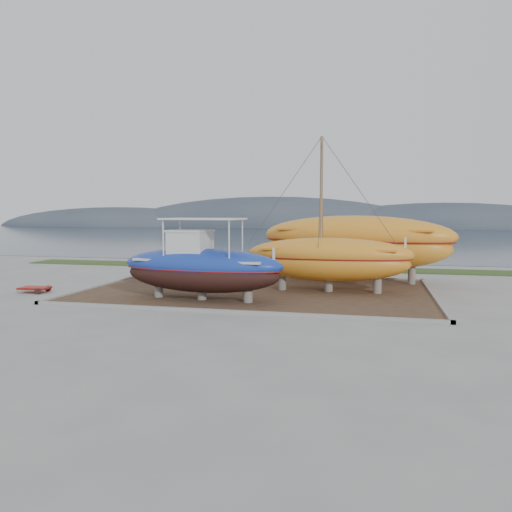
% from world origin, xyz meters
% --- Properties ---
extents(ground, '(140.00, 140.00, 0.00)m').
position_xyz_m(ground, '(0.00, 0.00, 0.00)').
color(ground, gray).
rests_on(ground, ground).
extents(dirt_patch, '(18.00, 12.00, 0.06)m').
position_xyz_m(dirt_patch, '(0.00, 4.00, 0.03)').
color(dirt_patch, '#422D1E').
rests_on(dirt_patch, ground).
extents(curb_frame, '(18.60, 12.60, 0.15)m').
position_xyz_m(curb_frame, '(0.00, 4.00, 0.07)').
color(curb_frame, gray).
rests_on(curb_frame, ground).
extents(grass_strip, '(44.00, 3.00, 0.08)m').
position_xyz_m(grass_strip, '(0.00, 15.50, 0.04)').
color(grass_strip, '#284219').
rests_on(grass_strip, ground).
extents(sea, '(260.00, 100.00, 0.04)m').
position_xyz_m(sea, '(0.00, 70.00, 0.00)').
color(sea, '#192833').
rests_on(sea, ground).
extents(mountain_ridge, '(200.00, 36.00, 20.00)m').
position_xyz_m(mountain_ridge, '(0.00, 125.00, 0.00)').
color(mountain_ridge, '#333D49').
rests_on(mountain_ridge, ground).
extents(blue_caique, '(8.37, 3.26, 3.94)m').
position_xyz_m(blue_caique, '(-1.96, 0.56, 2.03)').
color(blue_caique, '#1A38A3').
rests_on(blue_caique, dirt_patch).
extents(white_dinghy, '(4.42, 1.74, 1.32)m').
position_xyz_m(white_dinghy, '(-6.18, 6.51, 0.72)').
color(white_dinghy, silver).
rests_on(white_dinghy, dirt_patch).
extents(orange_sailboat, '(8.79, 2.65, 8.17)m').
position_xyz_m(orange_sailboat, '(3.79, 4.47, 4.15)').
color(orange_sailboat, orange).
rests_on(orange_sailboat, dirt_patch).
extents(orange_bare_hull, '(12.39, 5.93, 3.91)m').
position_xyz_m(orange_bare_hull, '(4.95, 9.08, 2.01)').
color(orange_bare_hull, orange).
rests_on(orange_bare_hull, dirt_patch).
extents(red_trailer, '(2.25, 1.27, 0.31)m').
position_xyz_m(red_trailer, '(-11.44, 0.81, 0.15)').
color(red_trailer, maroon).
rests_on(red_trailer, ground).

